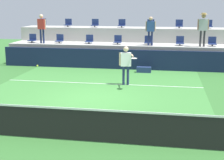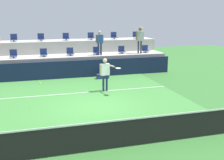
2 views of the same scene
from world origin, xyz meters
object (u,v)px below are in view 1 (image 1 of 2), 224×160
(tennis_ball, at_px, (37,66))
(stadium_chair_lower_far_right, at_px, (212,42))
(stadium_chair_lower_right, at_px, (180,42))
(stadium_chair_upper_center, at_px, (122,24))
(stadium_chair_upper_mid_left, at_px, (95,24))
(spectator_leaning_on_rail, at_px, (151,28))
(stadium_chair_upper_mid_right, at_px, (151,24))
(spectator_in_white, at_px, (42,26))
(tennis_player, at_px, (126,62))
(stadium_chair_lower_far_left, at_px, (32,39))
(stadium_chair_upper_left, at_px, (68,23))
(stadium_chair_upper_far_left, at_px, (43,23))
(spectator_with_hat, at_px, (203,26))
(stadium_chair_lower_mid_right, at_px, (148,41))
(equipment_bag, at_px, (144,70))
(stadium_chair_lower_mid_left, at_px, (89,40))
(stadium_chair_lower_center, at_px, (118,40))
(stadium_chair_lower_left, at_px, (60,39))
(stadium_chair_upper_right, at_px, (179,25))
(stadium_chair_upper_far_right, at_px, (209,25))

(tennis_ball, bearing_deg, stadium_chair_lower_far_right, 41.59)
(stadium_chair_lower_right, relative_size, stadium_chair_upper_center, 1.00)
(stadium_chair_upper_mid_left, bearing_deg, spectator_leaning_on_rail, -30.64)
(stadium_chair_upper_mid_left, bearing_deg, stadium_chair_upper_mid_right, 0.00)
(stadium_chair_lower_right, relative_size, spectator_in_white, 0.30)
(tennis_player, xyz_separation_m, spectator_leaning_on_rail, (0.81, 4.49, 1.15))
(stadium_chair_lower_far_right, bearing_deg, stadium_chair_lower_far_left, 180.00)
(stadium_chair_upper_left, bearing_deg, stadium_chair_upper_far_left, 180.00)
(spectator_with_hat, xyz_separation_m, tennis_ball, (-7.03, -6.38, -1.28))
(stadium_chair_lower_far_right, bearing_deg, stadium_chair_lower_mid_right, 180.00)
(stadium_chair_lower_far_left, distance_m, stadium_chair_upper_center, 5.66)
(stadium_chair_upper_mid_right, relative_size, equipment_bag, 0.68)
(stadium_chair_lower_mid_left, bearing_deg, stadium_chair_lower_right, 0.00)
(tennis_ball, bearing_deg, stadium_chair_upper_center, 75.39)
(stadium_chair_lower_far_right, bearing_deg, stadium_chair_upper_far_left, 170.44)
(stadium_chair_lower_mid_left, distance_m, tennis_player, 5.65)
(stadium_chair_upper_left, xyz_separation_m, stadium_chair_upper_mid_left, (1.80, 0.00, 0.00))
(stadium_chair_lower_mid_right, relative_size, equipment_bag, 0.68)
(stadium_chair_lower_center, bearing_deg, stadium_chair_lower_far_right, 0.00)
(stadium_chair_lower_right, height_order, stadium_chair_upper_far_left, stadium_chair_upper_far_left)
(stadium_chair_upper_mid_left, bearing_deg, stadium_chair_upper_center, 0.00)
(stadium_chair_lower_left, height_order, tennis_player, stadium_chair_lower_left)
(stadium_chair_lower_far_right, bearing_deg, stadium_chair_upper_center, 161.54)
(stadium_chair_upper_mid_right, relative_size, tennis_ball, 7.65)
(stadium_chair_upper_left, distance_m, stadium_chair_upper_mid_right, 5.37)
(stadium_chair_lower_right, distance_m, equipment_bag, 3.03)
(stadium_chair_upper_mid_right, height_order, stadium_chair_upper_right, same)
(stadium_chair_lower_left, xyz_separation_m, tennis_player, (4.69, -4.87, -0.40))
(stadium_chair_upper_right, distance_m, equipment_bag, 4.73)
(stadium_chair_lower_far_right, relative_size, stadium_chair_upper_far_right, 1.00)
(stadium_chair_upper_center, height_order, tennis_player, stadium_chair_upper_center)
(stadium_chair_lower_far_left, height_order, stadium_chair_upper_left, stadium_chair_upper_left)
(stadium_chair_lower_right, bearing_deg, spectator_with_hat, -17.91)
(spectator_in_white, bearing_deg, stadium_chair_upper_left, 66.23)
(spectator_leaning_on_rail, bearing_deg, stadium_chair_upper_far_right, 32.75)
(stadium_chair_lower_center, xyz_separation_m, stadium_chair_lower_mid_right, (1.79, 0.00, 0.00))
(stadium_chair_lower_left, xyz_separation_m, stadium_chair_lower_mid_right, (5.36, 0.00, 0.00))
(stadium_chair_lower_left, distance_m, stadium_chair_lower_mid_right, 5.36)
(stadium_chair_lower_left, relative_size, stadium_chair_upper_right, 1.00)
(stadium_chair_lower_right, distance_m, stadium_chair_upper_mid_right, 2.67)
(stadium_chair_upper_left, bearing_deg, equipment_bag, -35.59)
(stadium_chair_upper_mid_left, height_order, tennis_player, stadium_chair_upper_mid_left)
(stadium_chair_lower_far_right, relative_size, stadium_chair_upper_mid_left, 1.00)
(stadium_chair_lower_center, distance_m, spectator_in_white, 4.61)
(stadium_chair_lower_far_left, xyz_separation_m, tennis_ball, (3.07, -6.77, -0.34))
(stadium_chair_lower_mid_left, relative_size, stadium_chair_upper_mid_right, 1.00)
(stadium_chair_upper_far_left, bearing_deg, stadium_chair_upper_mid_left, 0.00)
(tennis_ball, bearing_deg, tennis_player, 29.39)
(stadium_chair_lower_far_right, bearing_deg, stadium_chair_upper_left, 168.61)
(stadium_chair_upper_center, bearing_deg, stadium_chair_lower_center, -89.43)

